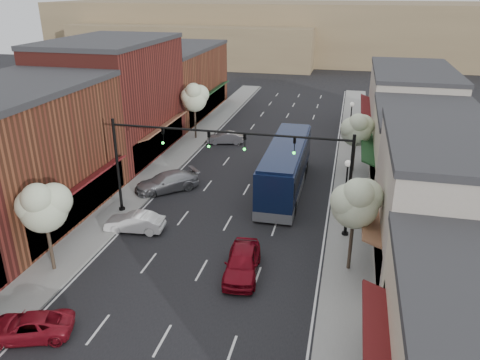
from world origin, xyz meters
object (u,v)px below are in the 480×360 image
Objects in this scene: tree_right_far at (357,129)px; lamp_post_far at (351,116)px; lamp_post_near at (347,180)px; coach_bus at (286,167)px; tree_right_near at (356,201)px; parked_car_c at (167,182)px; tree_left_far at (195,97)px; parked_car_b at (135,222)px; red_hatchback at (242,262)px; parked_car_e at (225,138)px; signal_mast_left at (148,154)px; tree_left_near at (43,206)px; parked_car_a at (28,327)px; signal_mast_right at (313,168)px.

tree_right_far is 1.22× the size of lamp_post_far.
lamp_post_near is at bearing -93.31° from tree_right_far.
tree_right_far is at bearing 44.76° from coach_bus.
tree_right_near is 17.20m from parked_car_c.
tree_left_far is 20.97m from parked_car_b.
red_hatchback reaches higher than parked_car_e.
signal_mast_left reaches higher than lamp_post_near.
tree_left_far reaches higher than coach_bus.
parked_car_c is at bearing 124.40° from red_hatchback.
red_hatchback is 8.82m from parked_car_b.
parked_car_c is at bearing 80.59° from tree_left_near.
tree_right_near reaches higher than parked_car_b.
tree_right_near is 7.21m from red_hatchback.
tree_right_far reaches higher than lamp_post_far.
lamp_post_near is 1.12× the size of parked_car_b.
parked_car_e is at bearing -11.86° from tree_left_far.
parked_car_a is at bearing -147.93° from tree_right_near.
tree_left_near is 1.28× the size of lamp_post_far.
tree_left_near is 1.28× the size of lamp_post_near.
parked_car_e is (0.82, 17.22, -4.01)m from signal_mast_left.
tree_left_far is 1.54× the size of parked_car_b.
tree_right_near is 1.10× the size of tree_right_far.
tree_left_near is 25.76m from parked_car_e.
signal_mast_left is at bearing -17.27° from parked_car_e.
parked_car_b is (-13.58, -5.00, -2.35)m from lamp_post_near.
lamp_post_near is 0.35× the size of coach_bus.
parked_car_e is (-7.19, 23.04, -0.18)m from red_hatchback.
tree_left_far is (-13.87, 17.95, -0.02)m from signal_mast_right.
lamp_post_far is at bearing 90.00° from lamp_post_near.
signal_mast_right is 13.17m from parked_car_c.
red_hatchback is at bearing -101.83° from lamp_post_far.
lamp_post_far reaches higher than parked_car_e.
tree_right_far is 1.17× the size of red_hatchback.
red_hatchback is at bearing -35.99° from signal_mast_left.
coach_bus is at bearing 21.99° from parked_car_e.
parked_car_e is at bearing 158.30° from parked_car_a.
red_hatchback is at bearing -93.26° from coach_bus.
tree_right_near is 0.97× the size of tree_left_far.
signal_mast_left is at bearing -169.44° from lamp_post_near.
lamp_post_near is 14.66m from parked_car_b.
lamp_post_far is at bearing 143.23° from parked_car_b.
coach_bus is at bearing 130.34° from parked_car_b.
coach_bus is 3.40× the size of parked_car_e.
tree_left_near is 19.25m from lamp_post_near.
tree_right_far is 1.37× the size of parked_car_b.
coach_bus is at bearing 135.93° from parked_car_a.
signal_mast_left is at bearing 158.42° from parked_car_a.
tree_right_far is 1.05× the size of parked_car_c.
tree_right_near reaches higher than coach_bus.
coach_bus reaches higher than parked_car_b.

